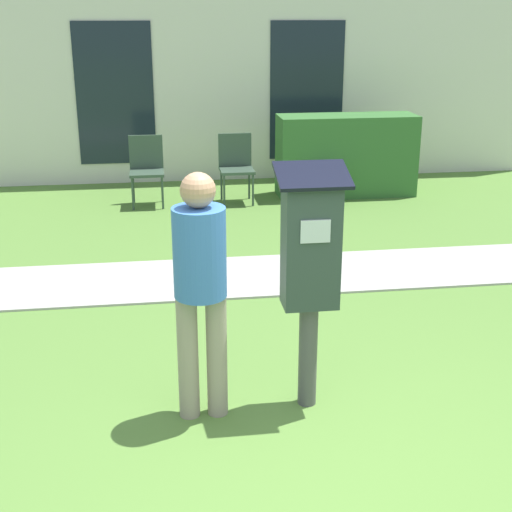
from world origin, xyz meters
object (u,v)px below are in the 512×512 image
(outdoor_chair_left, at_px, (147,165))
(outdoor_chair_right, at_px, (326,163))
(person_standing, at_px, (200,279))
(parking_meter, at_px, (310,257))
(outdoor_chair_middle, at_px, (236,162))

(outdoor_chair_left, distance_m, outdoor_chair_right, 2.36)
(person_standing, bearing_deg, parking_meter, 43.14)
(parking_meter, bearing_deg, outdoor_chair_left, 101.18)
(person_standing, relative_size, outdoor_chair_right, 1.76)
(parking_meter, distance_m, outdoor_chair_middle, 5.26)
(outdoor_chair_left, distance_m, outdoor_chair_middle, 1.18)
(parking_meter, xyz_separation_m, outdoor_chair_right, (1.31, 5.05, -0.49))
(parking_meter, distance_m, outdoor_chair_left, 5.38)
(person_standing, xyz_separation_m, outdoor_chair_right, (1.99, 5.09, -0.40))
(parking_meter, distance_m, outdoor_chair_right, 5.24)
(parking_meter, relative_size, outdoor_chair_middle, 1.77)
(parking_meter, relative_size, outdoor_chair_left, 1.77)
(outdoor_chair_middle, xyz_separation_m, outdoor_chair_right, (1.17, -0.19, 0.00))
(parking_meter, xyz_separation_m, outdoor_chair_middle, (0.14, 5.24, -0.49))
(person_standing, distance_m, outdoor_chair_middle, 5.36)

